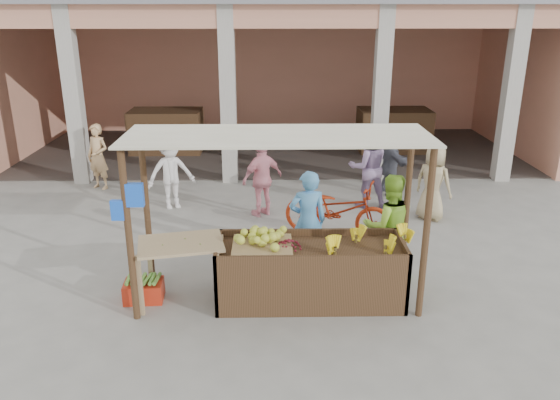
{
  "coord_description": "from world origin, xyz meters",
  "views": [
    {
      "loc": [
        -0.05,
        -6.86,
        3.95
      ],
      "look_at": [
        0.1,
        1.2,
        1.09
      ],
      "focal_mm": 35.0,
      "sensor_mm": 36.0,
      "label": 1
    }
  ],
  "objects_px": {
    "vendor_blue": "(308,218)",
    "vendor_green": "(389,224)",
    "fruit_stall": "(310,274)",
    "side_table": "(181,252)",
    "red_crate": "(144,291)",
    "motorcycle": "(338,209)"
  },
  "relations": [
    {
      "from": "vendor_blue",
      "to": "motorcycle",
      "type": "bearing_deg",
      "value": -124.89
    },
    {
      "from": "fruit_stall",
      "to": "vendor_blue",
      "type": "bearing_deg",
      "value": 88.42
    },
    {
      "from": "vendor_blue",
      "to": "vendor_green",
      "type": "distance_m",
      "value": 1.24
    },
    {
      "from": "red_crate",
      "to": "vendor_green",
      "type": "height_order",
      "value": "vendor_green"
    },
    {
      "from": "fruit_stall",
      "to": "vendor_blue",
      "type": "relative_size",
      "value": 1.5
    },
    {
      "from": "side_table",
      "to": "vendor_green",
      "type": "relative_size",
      "value": 0.73
    },
    {
      "from": "vendor_green",
      "to": "vendor_blue",
      "type": "bearing_deg",
      "value": -14.48
    },
    {
      "from": "fruit_stall",
      "to": "red_crate",
      "type": "distance_m",
      "value": 2.37
    },
    {
      "from": "motorcycle",
      "to": "fruit_stall",
      "type": "bearing_deg",
      "value": -174.13
    },
    {
      "from": "fruit_stall",
      "to": "side_table",
      "type": "bearing_deg",
      "value": -178.83
    },
    {
      "from": "vendor_blue",
      "to": "side_table",
      "type": "bearing_deg",
      "value": 21.81
    },
    {
      "from": "side_table",
      "to": "red_crate",
      "type": "xyz_separation_m",
      "value": [
        -0.58,
        0.07,
        -0.64
      ]
    },
    {
      "from": "red_crate",
      "to": "motorcycle",
      "type": "height_order",
      "value": "motorcycle"
    },
    {
      "from": "fruit_stall",
      "to": "motorcycle",
      "type": "relative_size",
      "value": 1.24
    },
    {
      "from": "side_table",
      "to": "vendor_blue",
      "type": "bearing_deg",
      "value": 18.1
    },
    {
      "from": "side_table",
      "to": "red_crate",
      "type": "height_order",
      "value": "side_table"
    },
    {
      "from": "side_table",
      "to": "motorcycle",
      "type": "relative_size",
      "value": 0.6
    },
    {
      "from": "vendor_blue",
      "to": "vendor_green",
      "type": "relative_size",
      "value": 1.0
    },
    {
      "from": "vendor_green",
      "to": "red_crate",
      "type": "bearing_deg",
      "value": 8.4
    },
    {
      "from": "fruit_stall",
      "to": "side_table",
      "type": "relative_size",
      "value": 2.05
    },
    {
      "from": "side_table",
      "to": "vendor_green",
      "type": "bearing_deg",
      "value": 2.77
    },
    {
      "from": "fruit_stall",
      "to": "motorcycle",
      "type": "distance_m",
      "value": 2.33
    }
  ]
}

